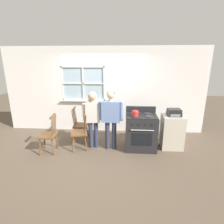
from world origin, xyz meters
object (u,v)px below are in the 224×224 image
at_px(chair_by_window, 80,132).
at_px(side_counter, 172,132).
at_px(chair_near_wall, 80,125).
at_px(person_teen_center, 111,115).
at_px(stove, 141,131).
at_px(person_elderly_left, 93,114).
at_px(kettle, 135,113).
at_px(stereo, 174,112).
at_px(potted_plant, 91,99).
at_px(chair_center_cluster, 49,135).

bearing_deg(chair_by_window, side_counter, 79.43).
height_order(chair_near_wall, person_teen_center, person_teen_center).
bearing_deg(side_counter, stove, -172.92).
relative_size(chair_by_window, person_elderly_left, 0.65).
bearing_deg(chair_near_wall, stove, -106.21).
bearing_deg(person_teen_center, kettle, -3.40).
height_order(chair_by_window, stereo, stereo).
bearing_deg(person_elderly_left, potted_plant, 94.74).
xyz_separation_m(chair_by_window, person_teen_center, (0.81, 0.05, 0.49)).
distance_m(chair_center_cluster, stereo, 3.24).
xyz_separation_m(chair_near_wall, person_teen_center, (0.93, -0.47, 0.49)).
height_order(chair_center_cluster, person_teen_center, person_teen_center).
relative_size(chair_center_cluster, kettle, 3.99).
bearing_deg(chair_by_window, stove, 78.62).
distance_m(person_teen_center, stove, 0.92).
distance_m(person_elderly_left, potted_plant, 1.19).
height_order(stove, side_counter, stove).
relative_size(chair_center_cluster, person_teen_center, 0.64).
bearing_deg(stove, person_teen_center, -174.13).
xyz_separation_m(side_counter, stereo, (0.00, -0.02, 0.54)).
xyz_separation_m(chair_near_wall, chair_center_cluster, (-0.62, -0.75, 0.00)).
bearing_deg(chair_center_cluster, person_teen_center, 94.65).
bearing_deg(stove, side_counter, 7.08).
distance_m(kettle, potted_plant, 1.83).
distance_m(potted_plant, side_counter, 2.63).
height_order(chair_near_wall, potted_plant, potted_plant).
xyz_separation_m(chair_center_cluster, stove, (2.34, 0.37, 0.02)).
height_order(person_teen_center, kettle, person_teen_center).
distance_m(chair_near_wall, side_counter, 2.57).
bearing_deg(potted_plant, chair_by_window, -94.37).
relative_size(potted_plant, side_counter, 0.24).
relative_size(chair_center_cluster, side_counter, 1.09).
bearing_deg(stove, potted_plant, 143.19).
distance_m(person_elderly_left, stove, 1.34).
height_order(person_teen_center, stove, person_teen_center).
bearing_deg(person_teen_center, chair_center_cluster, -168.21).
bearing_deg(person_elderly_left, side_counter, -3.82).
relative_size(chair_by_window, stove, 0.91).
distance_m(stove, kettle, 0.59).
relative_size(kettle, side_counter, 0.27).
relative_size(kettle, stereo, 0.73).
height_order(chair_near_wall, chair_center_cluster, same).
height_order(person_elderly_left, person_teen_center, person_teen_center).
height_order(person_elderly_left, stove, person_elderly_left).
relative_size(person_elderly_left, side_counter, 1.68).
distance_m(chair_center_cluster, stove, 2.37).
bearing_deg(person_elderly_left, stereo, -4.38).
height_order(chair_near_wall, kettle, kettle).
relative_size(chair_by_window, kettle, 3.99).
xyz_separation_m(chair_by_window, person_elderly_left, (0.34, 0.11, 0.47)).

